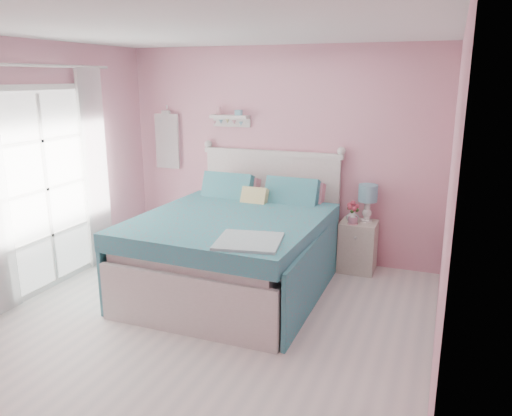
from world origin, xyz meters
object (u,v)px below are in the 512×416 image
Objects in this scene: teacup at (353,220)px; bed at (237,248)px; vase at (352,216)px; nightstand at (358,246)px; table_lamp at (368,196)px.

bed is at bearing -142.75° from teacup.
vase reaches higher than teacup.
bed reaches higher than nightstand.
vase is (1.07, 0.92, 0.24)m from bed.
nightstand is (1.15, 0.94, -0.13)m from bed.
teacup is at bearing -75.65° from vase.
teacup reaches higher than nightstand.
vase is at bearing -150.71° from table_lamp.
table_lamp is at bearing 43.28° from nightstand.
nightstand is 1.37× the size of table_lamp.
bed is 1.43m from vase.
table_lamp reaches higher than nightstand.
bed is at bearing -139.17° from vase.
table_lamp is 3.88× the size of teacup.
table_lamp reaches higher than teacup.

